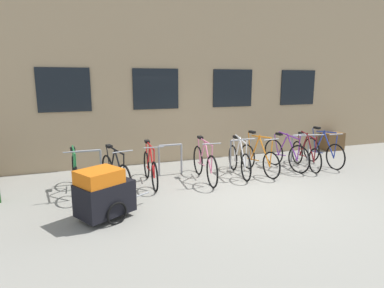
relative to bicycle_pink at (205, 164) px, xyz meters
The scene contains 14 objects.
ground_plane 1.38m from the bicycle_pink, 66.03° to the right, with size 42.00×42.00×0.00m, color gray.
storefront_building 5.46m from the bicycle_pink, 83.78° to the left, with size 28.00×5.86×5.50m.
bike_rack 0.78m from the bicycle_pink, 63.35° to the left, with size 6.64×0.05×0.80m.
bicycle_pink is the anchor object (origin of this frame).
bicycle_black 2.10m from the bicycle_pink, behind, with size 0.55×1.69×0.97m.
bicycle_red 1.31m from the bicycle_pink, behind, with size 0.44×1.73×0.99m.
bicycle_maroon 3.04m from the bicycle_pink, ahead, with size 0.52×1.66×1.03m.
bicycle_purple 2.48m from the bicycle_pink, ahead, with size 0.44×1.70×1.03m.
bicycle_blue 3.70m from the bicycle_pink, ahead, with size 0.44×1.72×1.07m.
bicycle_white 1.00m from the bicycle_pink, ahead, with size 0.46×1.68×1.04m.
bicycle_orange 1.55m from the bicycle_pink, ahead, with size 0.44×1.72×1.08m.
bicycle_green 2.94m from the bicycle_pink, behind, with size 0.44×1.75×1.03m.
bike_trailer 2.91m from the bicycle_pink, 149.15° to the right, with size 1.42×0.97×0.92m.
planter_box 5.71m from the bicycle_pink, 16.78° to the left, with size 0.70×0.44×0.60m, color brown.
Camera 1 is at (-3.45, -5.80, 2.39)m, focal length 30.42 mm.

